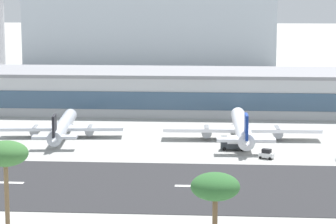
{
  "coord_description": "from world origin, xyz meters",
  "views": [
    {
      "loc": [
        2.81,
        -138.28,
        36.84
      ],
      "look_at": [
        -10.15,
        44.25,
        6.74
      ],
      "focal_mm": 79.56,
      "sensor_mm": 36.0,
      "label": 1
    }
  ],
  "objects_px": {
    "service_box_truck_1": "(234,142)",
    "service_baggage_tug_0": "(266,154)",
    "airliner_navy_tail_gate_1": "(242,129)",
    "palm_tree_3": "(215,189)",
    "terminal_building": "(158,90)",
    "palm_tree_0": "(5,155)",
    "airliner_black_tail_gate_0": "(62,127)",
    "distant_hotel_block": "(150,30)"
  },
  "relations": [
    {
      "from": "service_box_truck_1",
      "to": "service_baggage_tug_0",
      "type": "bearing_deg",
      "value": 131.82
    },
    {
      "from": "airliner_navy_tail_gate_1",
      "to": "palm_tree_3",
      "type": "xyz_separation_m",
      "value": [
        -5.98,
        -92.82,
        9.75
      ]
    },
    {
      "from": "terminal_building",
      "to": "airliner_navy_tail_gate_1",
      "type": "xyz_separation_m",
      "value": [
        24.67,
        -44.59,
        -3.3
      ]
    },
    {
      "from": "airliner_navy_tail_gate_1",
      "to": "service_box_truck_1",
      "type": "xyz_separation_m",
      "value": [
        -2.27,
        -11.69,
        -1.14
      ]
    },
    {
      "from": "service_box_truck_1",
      "to": "palm_tree_0",
      "type": "relative_size",
      "value": 0.4
    },
    {
      "from": "terminal_building",
      "to": "palm_tree_0",
      "type": "bearing_deg",
      "value": -95.5
    },
    {
      "from": "airliner_navy_tail_gate_1",
      "to": "service_box_truck_1",
      "type": "height_order",
      "value": "airliner_navy_tail_gate_1"
    },
    {
      "from": "palm_tree_0",
      "to": "airliner_black_tail_gate_0",
      "type": "bearing_deg",
      "value": 96.28
    },
    {
      "from": "airliner_navy_tail_gate_1",
      "to": "palm_tree_3",
      "type": "height_order",
      "value": "palm_tree_3"
    },
    {
      "from": "distant_hotel_block",
      "to": "service_baggage_tug_0",
      "type": "distance_m",
      "value": 207.39
    },
    {
      "from": "terminal_building",
      "to": "airliner_black_tail_gate_0",
      "type": "height_order",
      "value": "terminal_building"
    },
    {
      "from": "terminal_building",
      "to": "palm_tree_3",
      "type": "height_order",
      "value": "palm_tree_3"
    },
    {
      "from": "service_baggage_tug_0",
      "to": "palm_tree_3",
      "type": "distance_m",
      "value": 74.3
    },
    {
      "from": "service_baggage_tug_0",
      "to": "airliner_navy_tail_gate_1",
      "type": "bearing_deg",
      "value": -51.6
    },
    {
      "from": "service_baggage_tug_0",
      "to": "palm_tree_3",
      "type": "bearing_deg",
      "value": 106.45
    },
    {
      "from": "distant_hotel_block",
      "to": "palm_tree_3",
      "type": "xyz_separation_m",
      "value": [
        34.05,
        -274.39,
        -4.84
      ]
    },
    {
      "from": "distant_hotel_block",
      "to": "airliner_navy_tail_gate_1",
      "type": "relative_size",
      "value": 2.75
    },
    {
      "from": "distant_hotel_block",
      "to": "service_baggage_tug_0",
      "type": "bearing_deg",
      "value": -77.46
    },
    {
      "from": "airliner_navy_tail_gate_1",
      "to": "service_baggage_tug_0",
      "type": "bearing_deg",
      "value": -168.16
    },
    {
      "from": "terminal_building",
      "to": "palm_tree_3",
      "type": "bearing_deg",
      "value": -82.25
    },
    {
      "from": "airliner_black_tail_gate_0",
      "to": "airliner_navy_tail_gate_1",
      "type": "relative_size",
      "value": 0.89
    },
    {
      "from": "palm_tree_3",
      "to": "palm_tree_0",
      "type": "bearing_deg",
      "value": 154.66
    },
    {
      "from": "terminal_building",
      "to": "palm_tree_0",
      "type": "relative_size",
      "value": 12.45
    },
    {
      "from": "service_baggage_tug_0",
      "to": "palm_tree_0",
      "type": "height_order",
      "value": "palm_tree_0"
    },
    {
      "from": "terminal_building",
      "to": "service_box_truck_1",
      "type": "relative_size",
      "value": 31.22
    },
    {
      "from": "distant_hotel_block",
      "to": "service_baggage_tug_0",
      "type": "relative_size",
      "value": 33.85
    },
    {
      "from": "service_box_truck_1",
      "to": "palm_tree_0",
      "type": "height_order",
      "value": "palm_tree_0"
    },
    {
      "from": "airliner_black_tail_gate_0",
      "to": "palm_tree_0",
      "type": "height_order",
      "value": "palm_tree_0"
    },
    {
      "from": "terminal_building",
      "to": "palm_tree_3",
      "type": "xyz_separation_m",
      "value": [
        18.69,
        -137.42,
        6.45
      ]
    },
    {
      "from": "service_baggage_tug_0",
      "to": "service_box_truck_1",
      "type": "xyz_separation_m",
      "value": [
        -7.12,
        8.55,
        0.74
      ]
    },
    {
      "from": "distant_hotel_block",
      "to": "palm_tree_3",
      "type": "relative_size",
      "value": 8.28
    },
    {
      "from": "airliner_black_tail_gate_0",
      "to": "airliner_navy_tail_gate_1",
      "type": "distance_m",
      "value": 45.15
    },
    {
      "from": "service_baggage_tug_0",
      "to": "palm_tree_3",
      "type": "relative_size",
      "value": 0.24
    },
    {
      "from": "distant_hotel_block",
      "to": "airliner_black_tail_gate_0",
      "type": "distance_m",
      "value": 182.16
    },
    {
      "from": "service_box_truck_1",
      "to": "palm_tree_3",
      "type": "distance_m",
      "value": 81.95
    },
    {
      "from": "terminal_building",
      "to": "service_baggage_tug_0",
      "type": "xyz_separation_m",
      "value": [
        29.52,
        -64.83,
        -5.18
      ]
    },
    {
      "from": "service_baggage_tug_0",
      "to": "service_box_truck_1",
      "type": "height_order",
      "value": "service_box_truck_1"
    },
    {
      "from": "terminal_building",
      "to": "service_baggage_tug_0",
      "type": "height_order",
      "value": "terminal_building"
    },
    {
      "from": "service_baggage_tug_0",
      "to": "palm_tree_3",
      "type": "height_order",
      "value": "palm_tree_3"
    },
    {
      "from": "service_baggage_tug_0",
      "to": "service_box_truck_1",
      "type": "distance_m",
      "value": 11.15
    },
    {
      "from": "airliner_navy_tail_gate_1",
      "to": "palm_tree_3",
      "type": "distance_m",
      "value": 93.53
    },
    {
      "from": "palm_tree_0",
      "to": "airliner_navy_tail_gate_1",
      "type": "bearing_deg",
      "value": 65.01
    }
  ]
}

